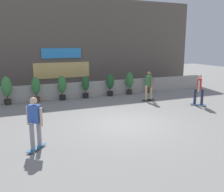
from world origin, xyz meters
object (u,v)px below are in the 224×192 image
object	(u,v)px
potted_plant_6	(149,81)
skateboard_near_camera	(36,111)
potted_plant_0	(7,88)
potted_plant_3	(85,86)
potted_plant_4	(110,83)
potted_plant_5	(130,82)
skater_by_wall_right	(35,121)
potted_plant_1	(36,88)
potted_plant_2	(62,86)
skater_by_wall_left	(149,85)
skater_mid_plaza	(199,88)

from	to	relation	value
potted_plant_6	skateboard_near_camera	size ratio (longest dim) A/B	1.67
potted_plant_0	potted_plant_3	distance (m)	4.43
potted_plant_4	potted_plant_5	xyz separation A→B (m)	(1.37, 0.00, 0.01)
skater_by_wall_right	potted_plant_6	bearing A→B (deg)	39.67
potted_plant_0	potted_plant_5	distance (m)	7.42
potted_plant_1	skateboard_near_camera	xyz separation A→B (m)	(-0.30, -2.12, -0.77)
potted_plant_4	potted_plant_6	world-z (taller)	potted_plant_4
potted_plant_2	skateboard_near_camera	bearing A→B (deg)	-130.04
potted_plant_2	potted_plant_5	size ratio (longest dim) A/B	1.00
potted_plant_3	skateboard_near_camera	size ratio (longest dim) A/B	1.68
skater_by_wall_left	potted_plant_0	bearing A→B (deg)	163.84
skater_by_wall_right	skateboard_near_camera	xyz separation A→B (m)	(0.49, 4.66, -0.88)
potted_plant_0	potted_plant_4	xyz separation A→B (m)	(6.05, -0.00, -0.09)
potted_plant_5	potted_plant_0	bearing A→B (deg)	180.00
potted_plant_4	skater_mid_plaza	world-z (taller)	skater_mid_plaza
potted_plant_2	potted_plant_3	xyz separation A→B (m)	(1.42, 0.00, -0.07)
skateboard_near_camera	potted_plant_4	bearing A→B (deg)	23.72
potted_plant_5	skateboard_near_camera	size ratio (longest dim) A/B	1.79
potted_plant_3	skater_mid_plaza	world-z (taller)	skater_mid_plaza
potted_plant_2	skater_mid_plaza	size ratio (longest dim) A/B	0.86
potted_plant_0	skater_mid_plaza	xyz separation A→B (m)	(9.44, -4.21, 0.03)
potted_plant_5	skater_by_wall_left	bearing A→B (deg)	-86.46
skater_mid_plaza	skater_by_wall_left	world-z (taller)	same
potted_plant_4	potted_plant_6	xyz separation A→B (m)	(2.86, 0.00, -0.06)
potted_plant_6	potted_plant_5	bearing A→B (deg)	180.00
potted_plant_0	potted_plant_5	bearing A→B (deg)	0.00
potted_plant_0	potted_plant_3	bearing A→B (deg)	-0.00
skater_by_wall_left	potted_plant_1	bearing A→B (deg)	160.05
potted_plant_0	skateboard_near_camera	xyz separation A→B (m)	(1.22, -2.12, -0.85)
potted_plant_0	potted_plant_3	size ratio (longest dim) A/B	1.15
potted_plant_6	skater_mid_plaza	world-z (taller)	skater_mid_plaza
potted_plant_6	potted_plant_4	bearing A→B (deg)	-180.00
potted_plant_5	skater_mid_plaza	world-z (taller)	skater_mid_plaza
potted_plant_0	potted_plant_2	bearing A→B (deg)	-0.00
potted_plant_1	potted_plant_6	xyz separation A→B (m)	(7.39, 0.00, -0.07)
potted_plant_6	skater_by_wall_right	size ratio (longest dim) A/B	0.80
potted_plant_2	potted_plant_3	size ratio (longest dim) A/B	1.07
potted_plant_2	skater_mid_plaza	distance (m)	7.69
potted_plant_0	skateboard_near_camera	world-z (taller)	potted_plant_0
potted_plant_2	potted_plant_4	xyz separation A→B (m)	(3.05, 0.00, -0.02)
potted_plant_6	skater_by_wall_right	world-z (taller)	skater_by_wall_right
skater_mid_plaza	skateboard_near_camera	distance (m)	8.52
potted_plant_1	potted_plant_5	size ratio (longest dim) A/B	1.00
potted_plant_3	skateboard_near_camera	bearing A→B (deg)	-146.47
potted_plant_2	potted_plant_1	bearing A→B (deg)	180.00
potted_plant_2	skater_by_wall_left	world-z (taller)	skater_by_wall_left
potted_plant_4	potted_plant_5	size ratio (longest dim) A/B	0.99
potted_plant_5	skateboard_near_camera	bearing A→B (deg)	-161.10
potted_plant_0	skater_by_wall_left	bearing A→B (deg)	-16.16
potted_plant_6	skater_by_wall_left	bearing A→B (deg)	-121.75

